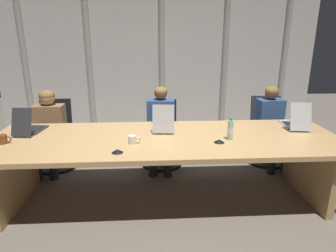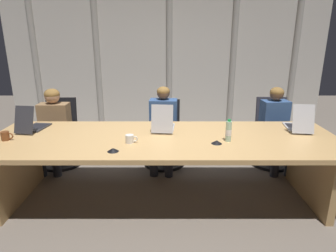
# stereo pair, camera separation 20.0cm
# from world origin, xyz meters

# --- Properties ---
(ground_plane) EXTENTS (12.13, 12.13, 0.00)m
(ground_plane) POSITION_xyz_m (0.00, 0.00, 0.00)
(ground_plane) COLOR #6B6056
(conference_table) EXTENTS (3.81, 1.22, 0.76)m
(conference_table) POSITION_xyz_m (0.00, 0.00, 0.61)
(conference_table) COLOR tan
(conference_table) RESTS_ON ground_plane
(curtain_backdrop) EXTENTS (6.06, 0.17, 2.66)m
(curtain_backdrop) POSITION_xyz_m (0.00, 2.76, 1.33)
(curtain_backdrop) COLOR beige
(curtain_backdrop) RESTS_ON ground_plane
(laptop_left_end) EXTENTS (0.27, 0.46, 0.31)m
(laptop_left_end) POSITION_xyz_m (-1.54, 0.26, 0.82)
(laptop_left_end) COLOR #2D2D33
(laptop_left_end) RESTS_ON conference_table
(laptop_left_mid) EXTENTS (0.27, 0.42, 0.33)m
(laptop_left_mid) POSITION_xyz_m (-0.01, 0.25, 0.82)
(laptop_left_mid) COLOR #BCBCC1
(laptop_left_mid) RESTS_ON conference_table
(laptop_center) EXTENTS (0.29, 0.47, 0.33)m
(laptop_center) POSITION_xyz_m (1.57, 0.27, 0.82)
(laptop_center) COLOR #BCBCC1
(laptop_center) RESTS_ON conference_table
(office_chair_left_end) EXTENTS (0.60, 0.60, 0.95)m
(office_chair_left_end) POSITION_xyz_m (-1.53, 1.03, 0.35)
(office_chair_left_end) COLOR black
(office_chair_left_end) RESTS_ON ground_plane
(office_chair_left_mid) EXTENTS (0.60, 0.60, 0.92)m
(office_chair_left_mid) POSITION_xyz_m (-0.01, 1.03, 0.34)
(office_chair_left_mid) COLOR black
(office_chair_left_mid) RESTS_ON ground_plane
(office_chair_center) EXTENTS (0.60, 0.60, 0.95)m
(office_chair_center) POSITION_xyz_m (1.56, 1.03, 0.35)
(office_chair_center) COLOR #2D2D38
(office_chair_center) RESTS_ON ground_plane
(person_left_end) EXTENTS (0.42, 0.55, 1.12)m
(person_left_end) POSITION_xyz_m (-1.55, 0.88, 0.64)
(person_left_end) COLOR olive
(person_left_end) RESTS_ON ground_plane
(person_left_mid) EXTENTS (0.41, 0.56, 1.15)m
(person_left_mid) POSITION_xyz_m (-0.03, 0.87, 0.64)
(person_left_mid) COLOR #335184
(person_left_mid) RESTS_ON ground_plane
(person_center) EXTENTS (0.41, 0.57, 1.14)m
(person_center) POSITION_xyz_m (1.55, 0.87, 0.64)
(person_center) COLOR #335184
(person_center) RESTS_ON ground_plane
(water_bottle_primary) EXTENTS (0.06, 0.06, 0.24)m
(water_bottle_primary) POSITION_xyz_m (0.67, -0.12, 0.87)
(water_bottle_primary) COLOR #ADD1B2
(water_bottle_primary) RESTS_ON conference_table
(coffee_mug_near) EXTENTS (0.13, 0.08, 0.09)m
(coffee_mug_near) POSITION_xyz_m (-1.67, -0.09, 0.81)
(coffee_mug_near) COLOR brown
(coffee_mug_near) RESTS_ON conference_table
(coffee_mug_far) EXTENTS (0.13, 0.09, 0.09)m
(coffee_mug_far) POSITION_xyz_m (-0.35, -0.17, 0.80)
(coffee_mug_far) COLOR white
(coffee_mug_far) RESTS_ON conference_table
(conference_mic_left_side) EXTENTS (0.11, 0.11, 0.03)m
(conference_mic_left_side) POSITION_xyz_m (-0.48, -0.41, 0.78)
(conference_mic_left_side) COLOR black
(conference_mic_left_side) RESTS_ON conference_table
(conference_mic_middle) EXTENTS (0.11, 0.11, 0.03)m
(conference_mic_middle) POSITION_xyz_m (0.54, -0.19, 0.78)
(conference_mic_middle) COLOR black
(conference_mic_middle) RESTS_ON conference_table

